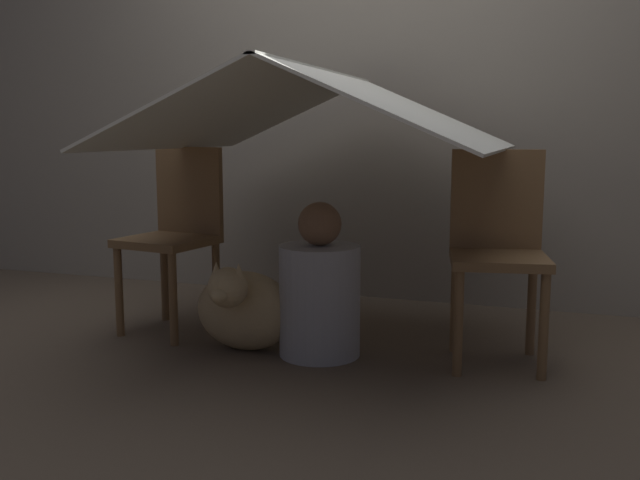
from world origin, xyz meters
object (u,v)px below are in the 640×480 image
at_px(person_front, 320,293).
at_px(chair_right, 497,246).
at_px(dog, 243,308).
at_px(chair_left, 176,230).

bearing_deg(person_front, chair_right, 13.44).
bearing_deg(dog, person_front, 10.03).
bearing_deg(chair_left, chair_right, 9.31).
bearing_deg(chair_left, dog, -17.55).
bearing_deg(person_front, dog, -169.97).
relative_size(person_front, dog, 1.45).
distance_m(chair_right, person_front, 0.73).
relative_size(chair_left, person_front, 1.33).
bearing_deg(person_front, chair_left, 167.69).
bearing_deg(dog, chair_left, 153.13).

